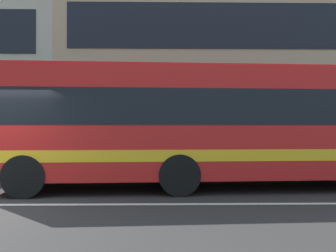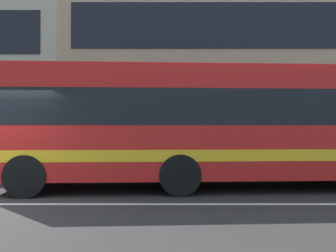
{
  "view_description": "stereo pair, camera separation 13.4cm",
  "coord_description": "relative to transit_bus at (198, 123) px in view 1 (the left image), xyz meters",
  "views": [
    {
      "loc": [
        3.78,
        -7.46,
        1.59
      ],
      "look_at": [
        3.94,
        1.66,
        1.68
      ],
      "focal_mm": 37.54,
      "sensor_mm": 36.0,
      "label": 1
    },
    {
      "loc": [
        3.91,
        -7.46,
        1.59
      ],
      "look_at": [
        3.94,
        1.66,
        1.68
      ],
      "focal_mm": 37.54,
      "sensor_mm": 36.0,
      "label": 2
    }
  ],
  "objects": [
    {
      "name": "transit_bus",
      "position": [
        0.0,
        0.0,
        0.0
      ],
      "size": [
        10.64,
        3.11,
        3.22
      ],
      "color": "red",
      "rests_on": "ground_plane"
    },
    {
      "name": "apartment_block_right",
      "position": [
        2.81,
        14.07,
        4.22
      ],
      "size": [
        18.82,
        11.33,
        11.97
      ],
      "color": "tan",
      "rests_on": "ground_plane"
    },
    {
      "name": "hedge_row_far",
      "position": [
        -5.46,
        3.38,
        -1.23
      ],
      "size": [
        20.85,
        1.1,
        1.08
      ],
      "primitive_type": "cube",
      "color": "#155628",
      "rests_on": "ground_plane"
    }
  ]
}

